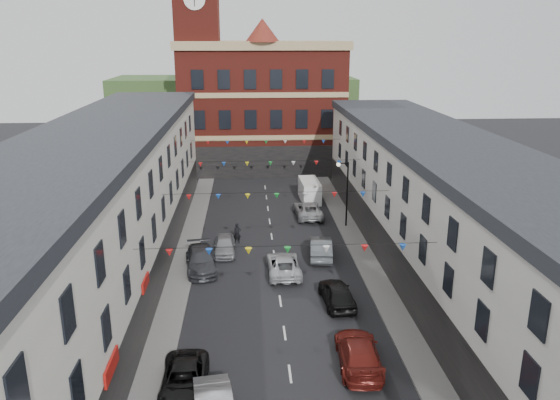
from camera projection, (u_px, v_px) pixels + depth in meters
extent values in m
plane|color=black|center=(280.00, 301.00, 35.37)|extent=(160.00, 160.00, 0.00)
cube|color=#605E5B|center=(177.00, 289.00, 36.86)|extent=(1.80, 64.00, 0.15)
cube|color=#605E5B|center=(378.00, 284.00, 37.67)|extent=(1.80, 64.00, 0.15)
cube|color=beige|center=(92.00, 227.00, 34.21)|extent=(8.00, 56.00, 10.00)
cube|color=black|center=(83.00, 143.00, 32.67)|extent=(8.40, 56.00, 0.70)
cube|color=black|center=(160.00, 275.00, 35.42)|extent=(0.12, 56.00, 3.20)
cube|color=beige|center=(459.00, 227.00, 35.74)|extent=(8.00, 56.00, 9.00)
cube|color=black|center=(466.00, 154.00, 34.35)|extent=(8.40, 56.00, 0.70)
cube|color=black|center=(395.00, 269.00, 36.33)|extent=(0.12, 56.00, 3.20)
cube|color=maroon|center=(262.00, 110.00, 69.57)|extent=(20.00, 12.00, 15.00)
cube|color=tan|center=(261.00, 45.00, 67.28)|extent=(20.60, 12.60, 1.00)
cone|color=maroon|center=(262.00, 30.00, 62.01)|extent=(4.00, 4.00, 2.60)
cube|color=maroon|center=(199.00, 76.00, 64.97)|extent=(5.00, 5.00, 24.00)
cube|color=#2F5327|center=(234.00, 107.00, 93.00)|extent=(40.00, 14.00, 10.00)
cylinder|color=black|center=(347.00, 195.00, 48.30)|extent=(0.14, 0.14, 6.00)
cylinder|color=black|center=(344.00, 163.00, 47.45)|extent=(0.90, 0.10, 0.10)
sphere|color=beige|center=(338.00, 164.00, 47.45)|extent=(0.36, 0.36, 0.36)
imported|color=black|center=(184.00, 380.00, 26.12)|extent=(2.31, 4.82, 1.33)
imported|color=#383A3F|center=(201.00, 260.00, 39.95)|extent=(2.81, 5.47, 1.52)
imported|color=gray|center=(225.00, 245.00, 42.99)|extent=(1.72, 4.10, 1.39)
imported|color=maroon|center=(359.00, 353.00, 28.21)|extent=(2.41, 5.33, 1.51)
imported|color=black|center=(337.00, 293.00, 34.75)|extent=(2.09, 4.58, 1.52)
imported|color=#515659|center=(321.00, 248.00, 42.27)|extent=(2.13, 4.87, 1.56)
imported|color=#989A9D|center=(308.00, 210.00, 51.77)|extent=(2.59, 5.27, 1.44)
imported|color=silver|center=(284.00, 265.00, 39.31)|extent=(2.39, 5.06, 1.40)
cube|color=white|center=(310.00, 190.00, 57.04)|extent=(1.99, 4.84, 2.12)
imported|color=black|center=(237.00, 233.00, 45.12)|extent=(0.64, 0.43, 1.70)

